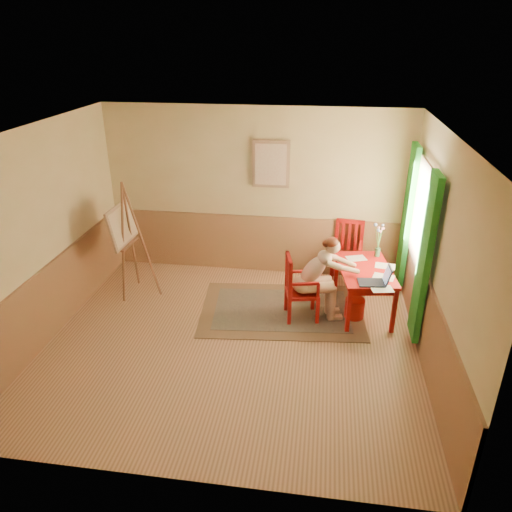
% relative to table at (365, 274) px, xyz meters
% --- Properties ---
extents(room, '(5.04, 4.54, 2.84)m').
position_rel_table_xyz_m(room, '(-1.77, -1.06, 0.77)').
color(room, tan).
rests_on(room, ground).
extents(wainscot, '(5.00, 4.50, 1.00)m').
position_rel_table_xyz_m(wainscot, '(-1.77, -0.26, -0.13)').
color(wainscot, tan).
rests_on(wainscot, room).
extents(window, '(0.12, 2.01, 2.20)m').
position_rel_table_xyz_m(window, '(0.65, 0.04, 0.71)').
color(window, white).
rests_on(window, room).
extents(wall_portrait, '(0.60, 0.05, 0.76)m').
position_rel_table_xyz_m(wall_portrait, '(-1.52, 1.15, 1.27)').
color(wall_portrait, '#A57F61').
rests_on(wall_portrait, room).
extents(rug, '(2.54, 1.82, 0.02)m').
position_rel_table_xyz_m(rug, '(-1.19, -0.14, -0.62)').
color(rug, '#8C7251').
rests_on(rug, room).
extents(table, '(0.89, 1.29, 0.72)m').
position_rel_table_xyz_m(table, '(0.00, 0.00, 0.00)').
color(table, red).
rests_on(table, room).
extents(chair_left, '(0.53, 0.52, 0.98)m').
position_rel_table_xyz_m(chair_left, '(-0.93, -0.31, -0.14)').
color(chair_left, red).
rests_on(chair_left, room).
extents(chair_back, '(0.52, 0.54, 1.05)m').
position_rel_table_xyz_m(chair_back, '(-0.22, 0.95, -0.11)').
color(chair_back, red).
rests_on(chair_back, room).
extents(figure, '(0.97, 0.51, 1.27)m').
position_rel_table_xyz_m(figure, '(-0.66, -0.27, 0.07)').
color(figure, beige).
rests_on(figure, room).
extents(laptop, '(0.44, 0.29, 0.25)m').
position_rel_table_xyz_m(laptop, '(0.12, -0.45, 0.14)').
color(laptop, '#1E2338').
rests_on(laptop, table).
extents(papers, '(0.73, 1.19, 0.00)m').
position_rel_table_xyz_m(papers, '(0.15, -0.10, 0.09)').
color(papers, white).
rests_on(papers, table).
extents(vase, '(0.18, 0.26, 0.51)m').
position_rel_table_xyz_m(vase, '(0.19, 0.46, 0.32)').
color(vase, '#3F724C').
rests_on(vase, table).
extents(wastebasket, '(0.32, 0.32, 0.30)m').
position_rel_table_xyz_m(wastebasket, '(-0.11, -0.19, -0.48)').
color(wastebasket, '#B01C14').
rests_on(wastebasket, room).
extents(easel, '(0.62, 0.81, 1.84)m').
position_rel_table_xyz_m(easel, '(-3.63, 0.08, 0.46)').
color(easel, '#935E3E').
rests_on(easel, room).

